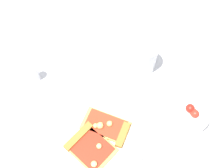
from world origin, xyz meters
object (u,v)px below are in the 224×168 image
(plate, at_px, (99,142))
(soda_glass, at_px, (145,58))
(pizza_slice_far, at_px, (89,146))
(pepper_shaker, at_px, (34,72))
(pizza_slice_near, at_px, (108,127))
(paper_napkin, at_px, (101,47))
(salad_bowl, at_px, (187,114))

(plate, xyz_separation_m, soda_glass, (-0.01, 0.29, 0.04))
(pizza_slice_far, relative_size, pepper_shaker, 1.76)
(pizza_slice_near, height_order, soda_glass, soda_glass)
(pizza_slice_near, relative_size, pizza_slice_far, 1.06)
(pepper_shaker, bearing_deg, paper_napkin, 61.58)
(pizza_slice_near, relative_size, paper_napkin, 0.92)
(salad_bowl, distance_m, paper_napkin, 0.36)
(pepper_shaker, bearing_deg, pizza_slice_near, -5.96)
(salad_bowl, xyz_separation_m, pepper_shaker, (-0.46, -0.12, 0.00))
(pizza_slice_near, distance_m, paper_napkin, 0.29)
(salad_bowl, bearing_deg, plate, -132.36)
(salad_bowl, relative_size, paper_napkin, 0.81)
(paper_napkin, bearing_deg, salad_bowl, -14.24)
(pizza_slice_far, height_order, paper_napkin, pizza_slice_far)
(pizza_slice_near, height_order, salad_bowl, salad_bowl)
(soda_glass, relative_size, pepper_shaker, 1.38)
(pizza_slice_near, xyz_separation_m, soda_glass, (-0.01, 0.25, 0.03))
(plate, height_order, pizza_slice_near, pizza_slice_near)
(pepper_shaker, bearing_deg, soda_glass, 38.42)
(pizza_slice_far, relative_size, soda_glass, 1.28)
(plate, relative_size, paper_napkin, 1.66)
(soda_glass, distance_m, paper_napkin, 0.17)
(plate, bearing_deg, paper_napkin, 121.16)
(plate, bearing_deg, salad_bowl, 47.64)
(salad_bowl, bearing_deg, paper_napkin, 165.76)
(pizza_slice_far, xyz_separation_m, salad_bowl, (0.19, 0.22, 0.02))
(pizza_slice_near, bearing_deg, salad_bowl, 40.06)
(salad_bowl, height_order, paper_napkin, salad_bowl)
(soda_glass, xyz_separation_m, pepper_shaker, (-0.27, -0.22, -0.01))
(plate, relative_size, pizza_slice_near, 1.81)
(pizza_slice_near, xyz_separation_m, salad_bowl, (0.18, 0.15, 0.02))
(pizza_slice_far, distance_m, pepper_shaker, 0.29)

